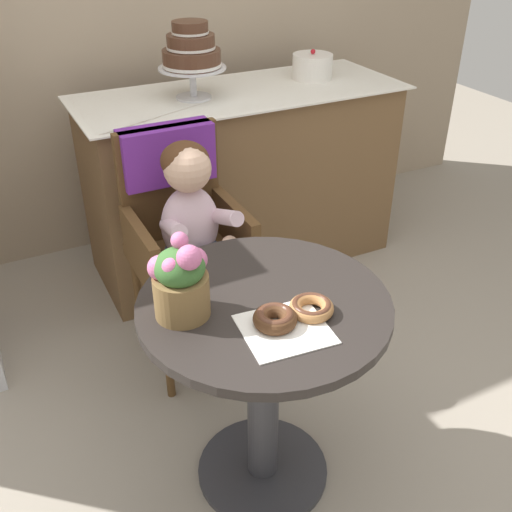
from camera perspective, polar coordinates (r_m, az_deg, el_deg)
name	(u,v)px	position (r m, az deg, el deg)	size (l,w,h in m)	color
ground_plane	(263,470)	(2.16, 0.64, -19.94)	(8.00, 8.00, 0.00)	gray
cafe_table	(264,358)	(1.79, 0.73, -9.79)	(0.72, 0.72, 0.72)	#282321
wicker_chair	(179,212)	(2.31, -7.41, 4.22)	(0.42, 0.45, 0.95)	brown
seated_child	(193,220)	(2.16, -6.05, 3.43)	(0.27, 0.32, 0.73)	silver
paper_napkin	(285,329)	(1.56, 2.78, -7.05)	(0.22, 0.21, 0.00)	white
donut_front	(311,307)	(1.61, 5.36, -4.92)	(0.12, 0.12, 0.04)	#AD7542
donut_mid	(275,318)	(1.56, 1.84, -5.97)	(0.12, 0.12, 0.04)	#4C2D19
flower_vase	(181,280)	(1.56, -7.26, -2.27)	(0.16, 0.16, 0.23)	brown
display_counter	(242,179)	(3.02, -1.32, 7.41)	(1.56, 0.62, 0.90)	brown
tiered_cake_stand	(191,52)	(2.73, -6.25, 18.91)	(0.30, 0.30, 0.33)	silver
round_layer_cake	(312,66)	(3.07, 5.44, 17.71)	(0.20, 0.20, 0.14)	white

